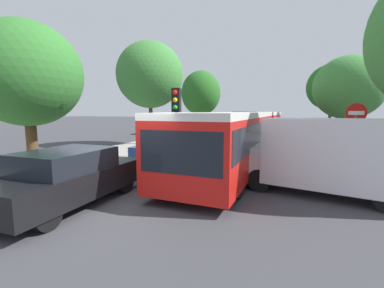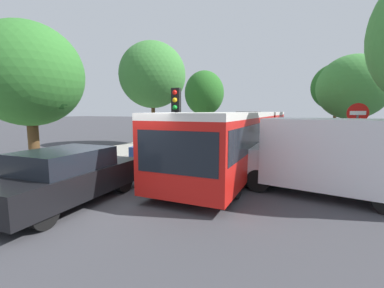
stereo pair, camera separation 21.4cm
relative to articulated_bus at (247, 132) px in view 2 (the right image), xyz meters
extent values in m
plane|color=#3D3D42|center=(-1.70, -8.02, -1.43)|extent=(200.00, 200.00, 0.00)
cube|color=#9E998E|center=(-7.71, 7.58, -1.36)|extent=(3.20, 41.19, 0.14)
cube|color=red|center=(-0.13, -3.61, -0.15)|extent=(2.85, 9.43, 2.02)
cube|color=black|center=(-0.13, -3.61, 0.21)|extent=(2.86, 9.06, 0.89)
cube|color=silver|center=(-0.13, -3.61, 0.95)|extent=(2.85, 9.43, 0.20)
cube|color=red|center=(0.19, 5.24, -0.15)|extent=(2.74, 6.48, 2.02)
cube|color=black|center=(0.19, 5.24, 0.21)|extent=(2.75, 6.23, 0.89)
cube|color=silver|center=(0.19, 5.24, 0.95)|extent=(2.74, 6.48, 0.20)
cylinder|color=black|center=(0.06, 1.55, -0.15)|extent=(1.89, 1.05, 1.86)
cube|color=black|center=(-0.30, -8.25, 0.09)|extent=(2.21, 0.18, 1.08)
cylinder|color=black|center=(0.81, -6.64, -0.94)|extent=(0.33, 0.99, 0.98)
cylinder|color=black|center=(-1.29, -6.57, -0.94)|extent=(0.33, 0.99, 0.98)
cylinder|color=black|center=(1.03, -0.66, -0.94)|extent=(0.33, 0.99, 0.98)
cylinder|color=black|center=(-1.08, -0.59, -0.94)|extent=(0.33, 0.99, 0.98)
cylinder|color=black|center=(1.24, 5.20, -0.94)|extent=(0.33, 0.99, 0.98)
cylinder|color=black|center=(-0.86, 5.28, -0.94)|extent=(0.33, 0.99, 0.98)
cube|color=silver|center=(-3.47, 23.17, -0.14)|extent=(3.54, 11.81, 2.02)
cube|color=black|center=(-3.47, 23.17, 0.22)|extent=(3.51, 11.23, 0.85)
cube|color=black|center=(-3.47, 23.17, 0.97)|extent=(3.54, 11.81, 0.20)
cylinder|color=black|center=(-4.87, 26.91, -0.93)|extent=(0.39, 1.03, 1.01)
cylinder|color=black|center=(-2.71, 27.09, -0.93)|extent=(0.39, 1.03, 1.01)
cylinder|color=black|center=(-4.26, 19.60, -0.93)|extent=(0.39, 1.03, 1.01)
cylinder|color=black|center=(-2.10, 19.78, -0.93)|extent=(0.39, 1.03, 1.01)
cube|color=black|center=(-3.34, -8.76, -0.81)|extent=(1.86, 4.36, 0.70)
cube|color=black|center=(-3.34, -8.87, -0.19)|extent=(1.70, 2.28, 0.54)
cylinder|color=black|center=(-4.11, -7.37, -1.10)|extent=(0.23, 0.66, 0.66)
cylinder|color=black|center=(-2.56, -7.37, -1.10)|extent=(0.23, 0.66, 0.66)
cylinder|color=black|center=(-2.57, -10.16, -1.10)|extent=(0.23, 0.66, 0.66)
cube|color=#284799|center=(-3.55, -2.33, -0.83)|extent=(1.80, 4.22, 0.68)
cube|color=black|center=(-3.55, -2.43, -0.23)|extent=(1.65, 2.21, 0.52)
cylinder|color=black|center=(-4.29, -0.98, -1.11)|extent=(0.22, 0.64, 0.64)
cylinder|color=black|center=(-2.79, -0.98, -1.11)|extent=(0.22, 0.64, 0.64)
cylinder|color=black|center=(-4.30, -3.67, -1.11)|extent=(0.22, 0.64, 0.64)
cylinder|color=black|center=(-2.80, -3.68, -1.11)|extent=(0.22, 0.64, 0.64)
cube|color=#B7BABF|center=(-3.42, 3.86, -0.87)|extent=(1.70, 3.98, 0.64)
cube|color=black|center=(-3.42, 3.77, -0.30)|extent=(1.56, 2.09, 0.49)
cylinder|color=black|center=(-4.12, 5.14, -1.13)|extent=(0.21, 0.61, 0.60)
cylinder|color=black|center=(-2.71, 5.13, -1.13)|extent=(0.21, 0.61, 0.60)
cylinder|color=black|center=(-4.13, 2.60, -1.13)|extent=(0.21, 0.61, 0.60)
cylinder|color=black|center=(-2.72, 2.59, -1.13)|extent=(0.21, 0.61, 0.60)
cube|color=white|center=(-3.58, 10.66, -0.84)|extent=(1.77, 4.14, 0.67)
cube|color=black|center=(-3.58, 10.56, -0.25)|extent=(1.62, 2.17, 0.51)
cylinder|color=black|center=(-4.31, 11.98, -1.12)|extent=(0.22, 0.63, 0.63)
cylinder|color=black|center=(-2.83, 11.98, -1.12)|extent=(0.22, 0.63, 0.63)
cylinder|color=black|center=(-4.32, 9.34, -1.12)|extent=(0.22, 0.63, 0.63)
cylinder|color=black|center=(-2.84, 9.33, -1.12)|extent=(0.22, 0.63, 0.63)
cube|color=silver|center=(3.61, -5.39, -0.12)|extent=(4.42, 2.80, 2.00)
cube|color=silver|center=(1.16, -4.87, -0.59)|extent=(1.27, 2.04, 1.00)
cylinder|color=black|center=(1.38, -5.78, -1.07)|extent=(0.75, 0.38, 0.72)
cylinder|color=black|center=(1.72, -4.13, -1.07)|extent=(0.75, 0.38, 0.72)
cylinder|color=#56595E|center=(-1.86, -4.92, 0.27)|extent=(0.12, 0.12, 3.40)
cube|color=black|center=(-1.86, -4.92, 1.52)|extent=(0.34, 0.27, 0.90)
sphere|color=red|center=(-1.85, -5.06, 1.80)|extent=(0.18, 0.18, 0.18)
sphere|color=#EAAD14|center=(-1.85, -5.06, 1.52)|extent=(0.18, 0.18, 0.18)
sphere|color=green|center=(-1.85, -5.06, 1.24)|extent=(0.18, 0.18, 0.18)
cylinder|color=#56595E|center=(4.45, -3.08, -0.23)|extent=(0.08, 0.08, 2.40)
cylinder|color=red|center=(4.45, -3.08, 1.04)|extent=(0.70, 0.03, 0.70)
cube|color=white|center=(4.45, -3.10, 1.04)|extent=(0.50, 0.04, 0.14)
cylinder|color=#51381E|center=(-7.15, -6.86, -0.21)|extent=(0.40, 0.40, 2.45)
ellipsoid|color=#33752D|center=(-7.15, -6.86, 2.48)|extent=(4.02, 4.02, 3.90)
ellipsoid|color=#1E561E|center=(-6.56, -6.81, 1.89)|extent=(2.41, 2.41, 2.15)
cylinder|color=#51381E|center=(-7.29, 2.69, 0.24)|extent=(0.28, 0.28, 3.35)
ellipsoid|color=#3D7F38|center=(-7.29, 2.69, 3.69)|extent=(4.76, 4.76, 4.71)
cylinder|color=#51381E|center=(-6.73, 12.54, -0.08)|extent=(0.34, 0.34, 2.70)
ellipsoid|color=#286623|center=(-6.73, 12.54, 3.03)|extent=(4.19, 4.19, 4.71)
cylinder|color=#51381E|center=(5.93, 6.54, -0.17)|extent=(0.32, 0.32, 2.53)
ellipsoid|color=#3D7F38|center=(5.93, 6.54, 2.71)|extent=(4.57, 4.57, 4.31)
cylinder|color=#51381E|center=(6.43, 17.80, 0.20)|extent=(0.33, 0.33, 3.27)
ellipsoid|color=#286623|center=(6.43, 17.80, 3.70)|extent=(5.15, 5.15, 4.97)
ellipsoid|color=#1E561E|center=(6.24, 17.79, 2.96)|extent=(3.09, 3.09, 2.73)
camera|label=1|loc=(2.14, -13.95, 1.09)|focal=24.00mm
camera|label=2|loc=(2.34, -13.87, 1.09)|focal=24.00mm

